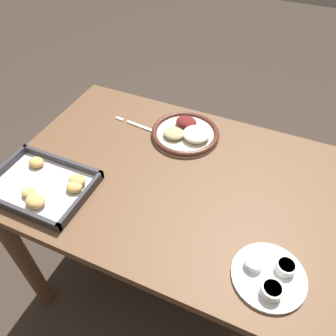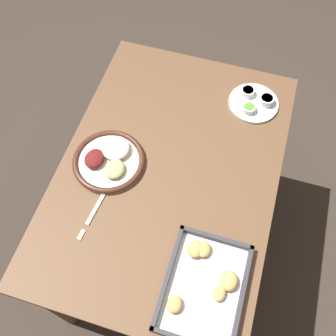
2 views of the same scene
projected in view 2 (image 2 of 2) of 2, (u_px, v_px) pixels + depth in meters
ground_plane at (169, 239)px, 1.95m from camera, size 8.00×8.00×0.00m
dining_table at (169, 186)px, 1.43m from camera, size 1.05×0.72×0.72m
dinner_plate at (109, 160)px, 1.32m from camera, size 0.25×0.25×0.05m
fork at (97, 206)px, 1.25m from camera, size 0.22×0.04×0.00m
saucer_plate at (254, 102)px, 1.44m from camera, size 0.18×0.18×0.04m
baking_tray at (204, 284)px, 1.13m from camera, size 0.31×0.23×0.04m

